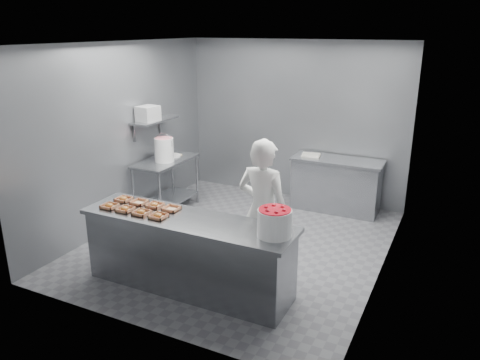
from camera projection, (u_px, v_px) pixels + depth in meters
name	position (u px, v px, depth m)	size (l,w,h in m)	color
floor	(239.00, 243.00, 6.81)	(4.50, 4.50, 0.00)	#4C4C51
ceiling	(239.00, 43.00, 5.93)	(4.50, 4.50, 0.00)	white
wall_back	(295.00, 121.00, 8.29)	(4.00, 0.04, 2.80)	slate
wall_left	(123.00, 135.00, 7.20)	(0.04, 4.50, 2.80)	slate
wall_right	(390.00, 168.00, 5.53)	(0.04, 4.50, 2.80)	slate
service_counter	(188.00, 253.00, 5.51)	(2.60, 0.70, 0.90)	slate
prep_table	(166.00, 178.00, 7.82)	(0.60, 1.20, 0.90)	slate
back_counter	(336.00, 185.00, 7.91)	(1.50, 0.60, 0.90)	slate
wall_shelf	(155.00, 120.00, 7.59)	(0.35, 0.90, 0.03)	slate
tray_0	(110.00, 206.00, 5.68)	(0.19, 0.18, 0.06)	tan
tray_1	(125.00, 209.00, 5.58)	(0.19, 0.18, 0.06)	tan
tray_2	(141.00, 212.00, 5.48)	(0.19, 0.18, 0.06)	tan
tray_3	(158.00, 216.00, 5.38)	(0.19, 0.18, 0.06)	tan
tray_4	(124.00, 199.00, 5.91)	(0.19, 0.18, 0.06)	tan
tray_5	(139.00, 202.00, 5.80)	(0.19, 0.18, 0.04)	tan
tray_6	(155.00, 205.00, 5.70)	(0.19, 0.18, 0.06)	tan
tray_7	(171.00, 209.00, 5.60)	(0.19, 0.18, 0.04)	tan
worker	(263.00, 211.00, 5.60)	(0.65, 0.43, 1.79)	silver
strawberry_tub	(275.00, 222.00, 4.88)	(0.36, 0.36, 0.30)	white
glaze_bucket	(164.00, 149.00, 7.58)	(0.32, 0.31, 0.47)	white
bucket_lid	(172.00, 156.00, 7.94)	(0.30, 0.30, 0.02)	white
rag	(177.00, 155.00, 8.00)	(0.13, 0.11, 0.02)	#CCB28C
appliance	(148.00, 114.00, 7.41)	(0.28, 0.32, 0.24)	gray
paper_stack	(311.00, 155.00, 7.96)	(0.30, 0.22, 0.04)	silver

